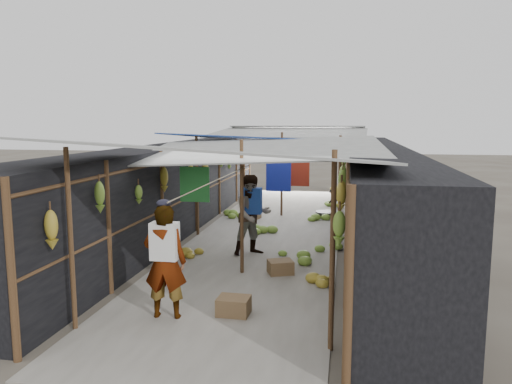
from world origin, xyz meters
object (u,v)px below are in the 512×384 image
Objects in this scene: shopper_blue at (252,215)px; vendor_seated at (333,201)px; black_basin at (326,215)px; vendor_elderly at (165,262)px; crate_near at (234,306)px.

vendor_seated is at bearing 40.68° from shopper_blue.
vendor_seated is (1.62, 5.51, -0.51)m from shopper_blue.
vendor_seated reaches higher than black_basin.
vendor_elderly is at bearing -103.86° from black_basin.
shopper_blue reaches higher than vendor_elderly.
vendor_elderly is 3.81m from shopper_blue.
black_basin is at bearing -109.62° from vendor_elderly.
vendor_seated is at bearing 79.31° from black_basin.
crate_near is 8.13m from black_basin.
crate_near is 0.27× the size of shopper_blue.
black_basin is 0.36× the size of shopper_blue.
vendor_elderly reaches higher than black_basin.
black_basin is 8.61m from vendor_elderly.
vendor_seated is at bearing 83.75° from crate_near.
vendor_seated reaches higher than crate_near.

